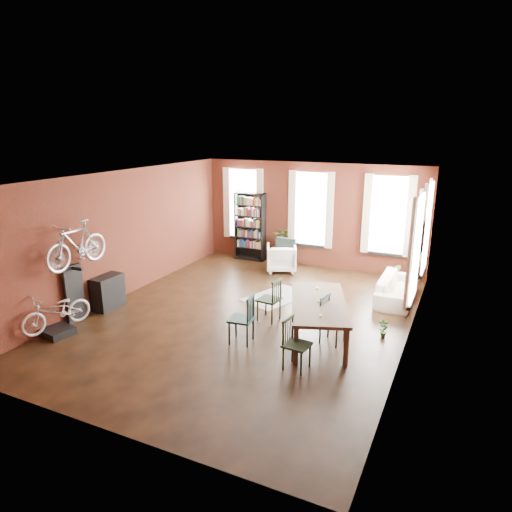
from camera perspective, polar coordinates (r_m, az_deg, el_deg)
The scene contains 19 objects.
room at distance 10.39m, azimuth 1.50°, elevation 4.25°, with size 9.00×9.04×3.22m.
dining_table at distance 9.52m, azimuth 7.75°, elevation -7.97°, with size 1.08×2.37×0.81m, color #4C3A2E.
dining_chair_a at distance 9.26m, azimuth -1.86°, elevation -7.86°, with size 0.47×0.47×1.01m, color #173332.
dining_chair_b at distance 10.28m, azimuth 1.63°, elevation -5.43°, with size 0.46×0.46×0.99m, color black.
dining_chair_c at distance 8.34m, azimuth 5.14°, elevation -10.97°, with size 0.44×0.44×0.96m, color black.
dining_chair_d at distance 9.37m, azimuth 9.58°, elevation -7.93°, with size 0.45×0.45×0.97m, color #1B3B3D.
bookshelf at distance 14.80m, azimuth -0.76°, elevation 3.70°, with size 1.00×0.32×2.20m, color black.
white_armchair at distance 13.78m, azimuth 3.19°, elevation -0.07°, with size 0.86×0.81×0.89m, color white.
cream_sofa at distance 12.01m, azimuth 17.27°, elevation -3.41°, with size 2.08×0.61×0.81m, color beige.
striped_rug at distance 11.78m, azimuth 2.56°, elevation -5.13°, with size 1.05×1.68×0.01m, color black.
bike_trainer at distance 10.56m, azimuth -23.55°, elevation -8.67°, with size 0.55×0.55×0.16m, color black.
bike_wall_rack at distance 10.97m, azimuth -21.79°, elevation -4.36°, with size 0.16×0.60×1.30m, color black.
console_table at distance 11.56m, azimuth -18.03°, elevation -4.28°, with size 0.40×0.80×0.80m, color black.
plant_stand at distance 14.55m, azimuth 3.31°, elevation 0.09°, with size 0.27×0.27×0.54m, color black.
plant_by_sofa at distance 13.05m, azimuth 16.78°, elevation -3.06°, with size 0.35×0.64×0.28m, color #346026.
plant_small at distance 9.97m, azimuth 15.54°, elevation -9.39°, with size 0.21×0.40×0.15m, color #2B5522.
bicycle_floor at distance 10.25m, azimuth -23.87°, elevation -4.51°, with size 0.52×0.78×1.48m, color beige.
bicycle_hung at distance 10.39m, azimuth -21.67°, elevation 3.10°, with size 0.47×1.00×1.66m, color #A5A8AD.
plant_on_stand at distance 14.42m, azimuth 3.32°, elevation 2.08°, with size 0.57×0.64×0.50m, color #375F26.
Camera 1 is at (4.33, -8.70, 4.25)m, focal length 32.00 mm.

